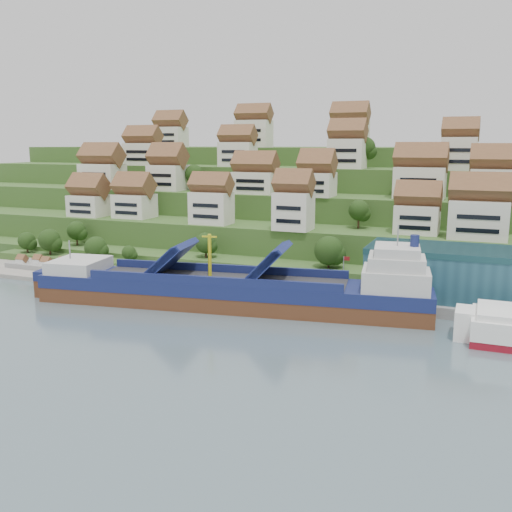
% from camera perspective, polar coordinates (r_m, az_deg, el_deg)
% --- Properties ---
extents(ground, '(300.00, 300.00, 0.00)m').
position_cam_1_polar(ground, '(113.59, -1.49, -5.32)').
color(ground, slate).
rests_on(ground, ground).
extents(quay, '(180.00, 14.00, 2.20)m').
position_cam_1_polar(quay, '(121.14, 10.13, -3.91)').
color(quay, gray).
rests_on(quay, ground).
extents(pebble_beach, '(45.00, 20.00, 1.00)m').
position_cam_1_polar(pebble_beach, '(154.60, -19.66, -1.35)').
color(pebble_beach, gray).
rests_on(pebble_beach, ground).
extents(hillside, '(260.00, 128.00, 31.00)m').
position_cam_1_polar(hillside, '(208.97, 10.11, 5.05)').
color(hillside, '#2D4C1E').
rests_on(hillside, ground).
extents(hillside_village, '(156.54, 64.71, 29.28)m').
position_cam_1_polar(hillside_village, '(165.18, 6.78, 8.12)').
color(hillside_village, silver).
rests_on(hillside_village, ground).
extents(hillside_trees, '(143.49, 62.08, 31.49)m').
position_cam_1_polar(hillside_trees, '(153.12, 1.11, 4.94)').
color(hillside_trees, '#244216').
rests_on(hillside_trees, ground).
extents(flagpole, '(1.28, 0.16, 8.00)m').
position_cam_1_polar(flagpole, '(115.42, 8.78, -1.66)').
color(flagpole, gray).
rests_on(flagpole, quay).
extents(beach_huts, '(14.40, 3.70, 2.20)m').
position_cam_1_polar(beach_huts, '(154.72, -20.55, -0.79)').
color(beach_huts, white).
rests_on(beach_huts, pebble_beach).
extents(cargo_ship, '(79.58, 24.12, 17.45)m').
position_cam_1_polar(cargo_ship, '(113.92, -1.61, -3.54)').
color(cargo_ship, '#562F1A').
rests_on(cargo_ship, ground).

